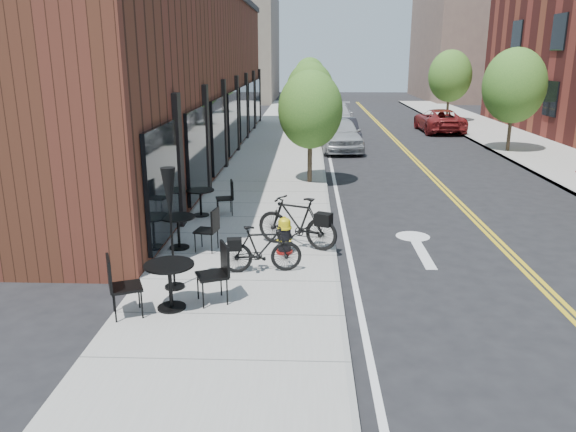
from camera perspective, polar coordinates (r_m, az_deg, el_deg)
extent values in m
plane|color=black|center=(11.17, 5.33, -7.22)|extent=(120.00, 120.00, 0.00)
cube|color=#9E9B93|center=(20.75, -1.68, 3.98)|extent=(4.00, 70.00, 0.12)
cube|color=#492517|center=(24.95, -11.80, 13.67)|extent=(5.00, 28.00, 7.00)
cube|color=#726656|center=(58.71, -5.33, 16.59)|extent=(8.00, 14.00, 10.00)
cube|color=brown|center=(62.52, 18.33, 16.76)|extent=(10.00, 16.00, 12.00)
cylinder|color=#382B1E|center=(19.55, 2.23, 5.82)|extent=(0.16, 0.16, 1.61)
ellipsoid|color=#326921|center=(19.33, 2.28, 10.74)|extent=(2.20, 2.20, 2.64)
cylinder|color=#382B1E|center=(27.46, 2.21, 8.86)|extent=(0.16, 0.16, 1.68)
ellipsoid|color=#326921|center=(27.29, 2.25, 12.53)|extent=(2.30, 2.30, 2.76)
cylinder|color=#382B1E|center=(35.41, 2.20, 10.40)|extent=(0.16, 0.16, 1.57)
ellipsoid|color=#326921|center=(35.29, 2.23, 13.03)|extent=(2.10, 2.10, 2.52)
cylinder|color=#382B1E|center=(43.38, 2.19, 11.53)|extent=(0.16, 0.16, 1.71)
ellipsoid|color=#326921|center=(43.27, 2.22, 13.93)|extent=(2.40, 2.40, 2.88)
cylinder|color=#382B1E|center=(28.03, 21.57, 8.05)|extent=(0.16, 0.16, 1.82)
ellipsoid|color=#326921|center=(27.86, 22.01, 12.18)|extent=(2.80, 2.80, 3.36)
cylinder|color=#382B1E|center=(39.49, 15.91, 10.57)|extent=(0.16, 0.16, 1.82)
ellipsoid|color=#326921|center=(39.37, 16.14, 13.51)|extent=(2.80, 2.80, 3.36)
cylinder|color=maroon|center=(12.62, -0.36, -3.63)|extent=(0.44, 0.44, 0.06)
cylinder|color=black|center=(12.52, -0.36, -2.44)|extent=(0.34, 0.34, 0.55)
cylinder|color=yellow|center=(12.44, -0.36, -1.19)|extent=(0.38, 0.38, 0.04)
cylinder|color=yellow|center=(12.42, -0.37, -0.86)|extent=(0.33, 0.33, 0.13)
ellipsoid|color=yellow|center=(12.39, -0.37, -0.53)|extent=(0.32, 0.32, 0.16)
cylinder|color=yellow|center=(12.37, -0.37, -0.17)|extent=(0.05, 0.05, 0.06)
imported|color=black|center=(12.84, 0.91, -0.60)|extent=(2.05, 1.34, 1.20)
imported|color=black|center=(11.39, -2.71, -3.37)|extent=(1.69, 0.68, 0.99)
cylinder|color=black|center=(10.18, -11.73, -9.06)|extent=(0.65, 0.65, 0.03)
cylinder|color=black|center=(10.02, -11.86, -7.03)|extent=(0.09, 0.09, 0.79)
cylinder|color=black|center=(9.87, -11.99, -4.88)|extent=(1.13, 1.13, 0.03)
cylinder|color=black|center=(13.17, -10.97, -3.14)|extent=(0.54, 0.54, 0.03)
cylinder|color=black|center=(13.05, -11.05, -1.66)|extent=(0.07, 0.07, 0.72)
cylinder|color=black|center=(12.95, -11.13, -0.11)|extent=(0.93, 0.93, 0.03)
cylinder|color=black|center=(15.69, -8.81, 0.10)|extent=(0.53, 0.53, 0.03)
cylinder|color=black|center=(15.60, -8.86, 1.32)|extent=(0.07, 0.07, 0.70)
cylinder|color=black|center=(15.52, -8.92, 2.59)|extent=(0.92, 0.92, 0.03)
cylinder|color=black|center=(11.01, -11.43, -7.04)|extent=(0.38, 0.38, 0.04)
cylinder|color=black|center=(10.62, -11.76, -1.41)|extent=(0.04, 0.04, 2.25)
cone|color=black|center=(10.44, -11.97, 2.16)|extent=(0.27, 0.27, 1.00)
imported|color=#A7ABB0|center=(27.01, 5.21, 8.31)|extent=(2.30, 4.78, 1.57)
imported|color=black|center=(28.40, 5.50, 8.47)|extent=(1.73, 4.22, 1.36)
imported|color=#BBBBC1|center=(34.47, 4.76, 10.00)|extent=(2.51, 5.54, 1.58)
imported|color=maroon|center=(34.66, 15.09, 9.35)|extent=(2.35, 4.91, 1.35)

